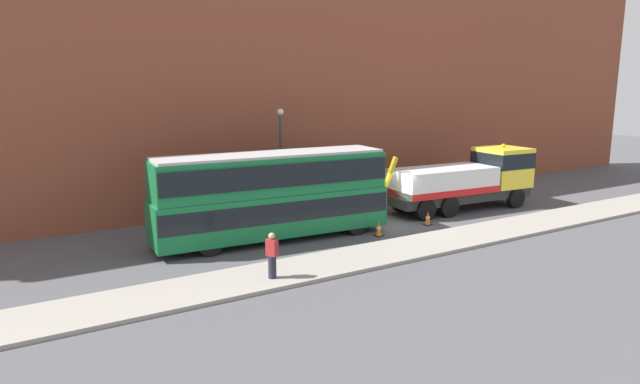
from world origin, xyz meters
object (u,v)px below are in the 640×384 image
at_px(double_decker_bus, 272,193).
at_px(traffic_cone_midway, 428,218).
at_px(recovery_tow_truck, 467,179).
at_px(pedestrian_onlooker, 272,256).
at_px(traffic_cone_near_bus, 379,229).
at_px(street_lamp, 281,152).

height_order(double_decker_bus, traffic_cone_midway, double_decker_bus).
distance_m(double_decker_bus, traffic_cone_midway, 8.41).
distance_m(recovery_tow_truck, traffic_cone_midway, 4.93).
bearing_deg(double_decker_bus, recovery_tow_truck, 3.64).
xyz_separation_m(recovery_tow_truck, double_decker_bus, (-12.44, 0.03, 0.47)).
distance_m(recovery_tow_truck, pedestrian_onlooker, 15.79).
bearing_deg(pedestrian_onlooker, double_decker_bus, 34.12).
bearing_deg(pedestrian_onlooker, traffic_cone_midway, -11.66).
distance_m(pedestrian_onlooker, traffic_cone_near_bus, 7.72).
height_order(recovery_tow_truck, traffic_cone_near_bus, recovery_tow_truck).
height_order(traffic_cone_near_bus, traffic_cone_midway, same).
distance_m(recovery_tow_truck, traffic_cone_near_bus, 8.24).
bearing_deg(recovery_tow_truck, pedestrian_onlooker, -157.84).
bearing_deg(traffic_cone_midway, double_decker_bus, 168.04).
relative_size(pedestrian_onlooker, traffic_cone_midway, 2.38).
xyz_separation_m(traffic_cone_near_bus, traffic_cone_midway, (3.44, 0.37, 0.00)).
height_order(pedestrian_onlooker, traffic_cone_midway, pedestrian_onlooker).
bearing_deg(traffic_cone_midway, recovery_tow_truck, 20.66).
xyz_separation_m(recovery_tow_truck, pedestrian_onlooker, (-14.97, -4.97, -0.77)).
xyz_separation_m(pedestrian_onlooker, street_lamp, (5.20, 9.28, 2.49)).
bearing_deg(traffic_cone_midway, pedestrian_onlooker, -162.60).
bearing_deg(traffic_cone_near_bus, traffic_cone_midway, 6.11).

